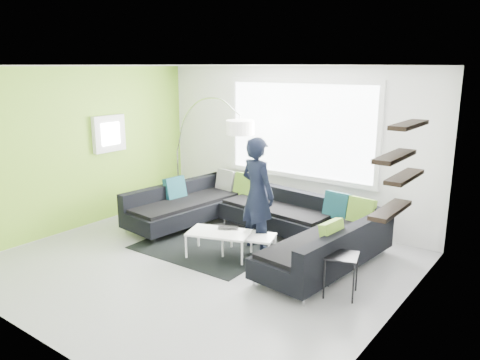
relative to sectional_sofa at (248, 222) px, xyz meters
name	(u,v)px	position (x,y,z in m)	size (l,w,h in m)	color
ground	(200,263)	(-0.10, -1.04, -0.36)	(5.50, 5.50, 0.00)	gray
room_shell	(210,138)	(-0.06, -0.84, 1.45)	(5.54, 5.04, 2.82)	silver
sectional_sofa	(248,222)	(0.00, 0.00, 0.00)	(4.03, 2.74, 0.82)	black
rug	(205,247)	(-0.43, -0.56, -0.36)	(2.05, 1.49, 0.01)	black
coffee_table	(234,244)	(0.13, -0.54, -0.17)	(1.18, 0.68, 0.38)	white
arc_lamp	(177,150)	(-2.46, 0.95, 0.76)	(2.12, 0.91, 2.25)	silver
side_table	(341,275)	(1.95, -0.73, -0.09)	(0.39, 0.39, 0.54)	black
person	(257,194)	(0.23, -0.08, 0.52)	(0.72, 0.56, 1.77)	black
laptop	(228,229)	(0.00, -0.53, 0.04)	(0.36, 0.33, 0.02)	black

